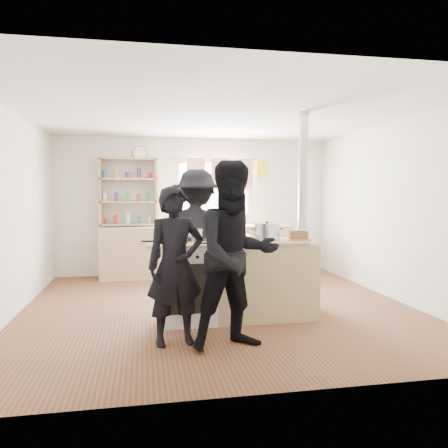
% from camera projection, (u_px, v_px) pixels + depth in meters
% --- Properties ---
extents(ground, '(5.00, 5.00, 0.01)m').
position_uv_depth(ground, '(218.00, 307.00, 5.72)').
color(ground, brown).
rests_on(ground, ground).
extents(back_counter, '(3.40, 0.55, 0.90)m').
position_uv_depth(back_counter, '(197.00, 251.00, 7.86)').
color(back_counter, tan).
rests_on(back_counter, ground).
extents(shelving_unit, '(1.00, 0.28, 1.20)m').
position_uv_depth(shelving_unit, '(129.00, 192.00, 7.68)').
color(shelving_unit, tan).
rests_on(shelving_unit, back_counter).
extents(thermos, '(0.10, 0.10, 0.33)m').
position_uv_depth(thermos, '(242.00, 216.00, 7.97)').
color(thermos, silver).
rests_on(thermos, back_counter).
extents(cooking_island, '(1.97, 0.64, 0.93)m').
position_uv_depth(cooking_island, '(238.00, 280.00, 5.17)').
color(cooking_island, white).
rests_on(cooking_island, ground).
extents(skillet_greens, '(0.36, 0.36, 0.05)m').
position_uv_depth(skillet_greens, '(173.00, 241.00, 4.92)').
color(skillet_greens, black).
rests_on(skillet_greens, cooking_island).
extents(roast_tray, '(0.35, 0.25, 0.07)m').
position_uv_depth(roast_tray, '(237.00, 238.00, 5.09)').
color(roast_tray, silver).
rests_on(roast_tray, cooking_island).
extents(stockpot_stove, '(0.20, 0.20, 0.17)m').
position_uv_depth(stockpot_stove, '(194.00, 235.00, 5.11)').
color(stockpot_stove, silver).
rests_on(stockpot_stove, cooking_island).
extents(stockpot_counter, '(0.32, 0.32, 0.23)m').
position_uv_depth(stockpot_counter, '(267.00, 232.00, 5.18)').
color(stockpot_counter, silver).
rests_on(stockpot_counter, cooking_island).
extents(bread_board, '(0.29, 0.22, 0.12)m').
position_uv_depth(bread_board, '(298.00, 236.00, 5.17)').
color(bread_board, tan).
rests_on(bread_board, cooking_island).
extents(flue_heater, '(0.35, 0.35, 2.50)m').
position_uv_depth(flue_heater, '(302.00, 258.00, 5.55)').
color(flue_heater, black).
rests_on(flue_heater, ground).
extents(person_near_left, '(0.62, 0.46, 1.57)m').
position_uv_depth(person_near_left, '(175.00, 266.00, 4.28)').
color(person_near_left, black).
rests_on(person_near_left, ground).
extents(person_near_right, '(0.99, 0.84, 1.81)m').
position_uv_depth(person_near_right, '(236.00, 255.00, 4.17)').
color(person_near_right, black).
rests_on(person_near_right, ground).
extents(person_far, '(1.34, 1.09, 1.81)m').
position_uv_depth(person_far, '(197.00, 236.00, 5.96)').
color(person_far, black).
rests_on(person_far, ground).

